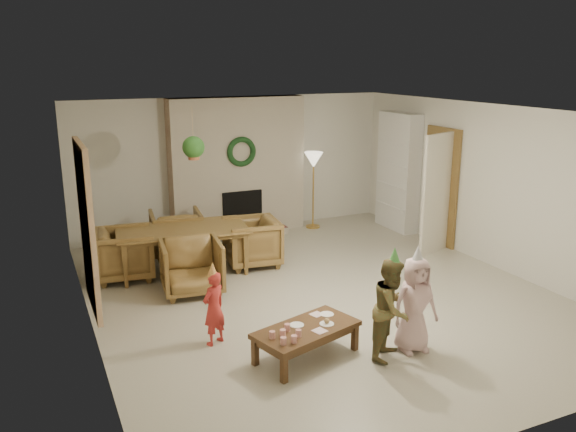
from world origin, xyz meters
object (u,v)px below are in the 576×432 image
coffee_table_top (306,330)px  child_pink (415,305)px  dining_chair_right (252,242)px  child_red (214,308)px  dining_chair_near (192,267)px  dining_chair_left (125,254)px  dining_chair_far (176,233)px  dining_table (183,251)px  child_plaid (392,309)px

coffee_table_top → child_pink: 1.23m
dining_chair_right → child_red: size_ratio=0.96×
dining_chair_near → coffee_table_top: size_ratio=0.72×
dining_chair_left → dining_chair_near: bearing=-135.0°
dining_chair_far → coffee_table_top: 4.02m
dining_chair_left → dining_chair_right: size_ratio=1.00×
dining_table → coffee_table_top: (0.53, -3.15, -0.01)m
dining_table → dining_chair_right: size_ratio=2.34×
dining_chair_right → child_pink: 3.42m
dining_chair_right → child_pink: (0.64, -3.36, 0.17)m
dining_chair_near → dining_chair_left: size_ratio=1.00×
child_plaid → dining_chair_far: bearing=68.3°
dining_table → child_pink: child_pink is taller
dining_chair_left → coffee_table_top: (1.38, -3.25, -0.05)m
coffee_table_top → dining_table: bearing=82.7°
dining_chair_right → coffee_table_top: size_ratio=0.72×
dining_table → dining_chair_right: dining_chair_right is taller
dining_chair_near → dining_chair_right: 1.36m
dining_chair_far → child_pink: bearing=117.1°
dining_chair_left → coffee_table_top: 3.53m
dining_chair_near → dining_chair_far: 1.70m
dining_chair_far → coffee_table_top: dining_chair_far is taller
coffee_table_top → dining_chair_far: bearing=79.3°
dining_chair_right → coffee_table_top: dining_chair_right is taller
dining_table → dining_chair_far: size_ratio=2.34×
dining_chair_near → coffee_table_top: (0.63, -2.30, -0.05)m
dining_chair_left → child_plaid: bearing=-141.4°
dining_chair_far → dining_chair_left: bearing=45.0°
dining_chair_near → dining_chair_left: 1.21m
dining_chair_near → coffee_table_top: dining_chair_near is taller
dining_table → dining_chair_right: bearing=0.0°
dining_chair_left → child_pink: (2.54, -3.59, 0.17)m
child_red → child_plaid: size_ratio=0.77×
dining_chair_far → child_red: child_red is taller
dining_chair_far → child_red: bearing=90.3°
child_plaid → dining_chair_right: bearing=57.4°
dining_chair_right → child_red: bearing=-23.2°
dining_chair_near → child_pink: (1.80, -2.64, 0.17)m
dining_chair_far → child_red: (-0.38, -3.28, 0.06)m
dining_chair_right → child_plaid: size_ratio=0.74×
dining_chair_right → child_plaid: (0.32, -3.38, 0.19)m
child_red → child_plaid: (1.66, -1.08, 0.13)m
dining_chair_near → child_red: (-0.18, -1.58, 0.06)m
dining_chair_near → dining_table: bearing=90.0°
coffee_table_top → dining_chair_near: bearing=88.6°
dining_chair_far → dining_chair_left: same height
child_red → child_plaid: bearing=118.8°
child_pink → child_plaid: bearing=-171.2°
coffee_table_top → child_plaid: (0.85, -0.36, 0.23)m
dining_chair_near → coffee_table_top: 2.39m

